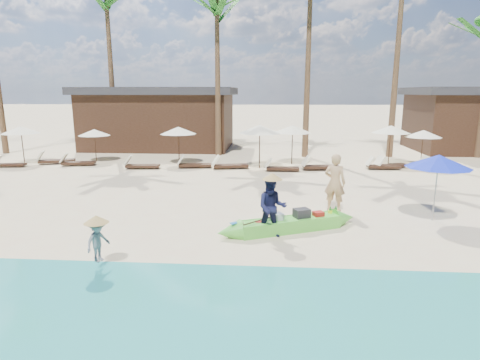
{
  "coord_description": "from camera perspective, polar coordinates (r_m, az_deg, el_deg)",
  "views": [
    {
      "loc": [
        -0.11,
        -11.19,
        3.98
      ],
      "look_at": [
        -1.07,
        2.0,
        1.07
      ],
      "focal_mm": 30.0,
      "sensor_mm": 36.0,
      "label": 1
    }
  ],
  "objects": [
    {
      "name": "resort_parasol_4",
      "position": [
        22.78,
        -8.78,
        6.98
      ],
      "size": [
        2.03,
        2.03,
        2.09
      ],
      "color": "#382217",
      "rests_on": "ground"
    },
    {
      "name": "resort_parasol_2",
      "position": [
        25.7,
        -28.73,
        6.27
      ],
      "size": [
        2.06,
        2.06,
        2.12
      ],
      "color": "#382217",
      "rests_on": "ground"
    },
    {
      "name": "resort_parasol_5",
      "position": [
        21.19,
        2.82,
        7.24
      ],
      "size": [
        2.24,
        2.24,
        2.31
      ],
      "color": "#382217",
      "rests_on": "ground"
    },
    {
      "name": "palm_3",
      "position": [
        26.08,
        -3.3,
        22.53
      ],
      "size": [
        2.08,
        2.08,
        10.52
      ],
      "color": "brown",
      "rests_on": "ground"
    },
    {
      "name": "lounger_4_left",
      "position": [
        21.88,
        -14.0,
        2.1
      ],
      "size": [
        1.89,
        0.74,
        0.63
      ],
      "rotation": [
        0.0,
        0.0,
        0.1
      ],
      "color": "#382217",
      "rests_on": "ground"
    },
    {
      "name": "pavilion_east",
      "position": [
        32.02,
        30.59,
        7.5
      ],
      "size": [
        8.8,
        6.6,
        4.3
      ],
      "color": "#382217",
      "rests_on": "ground"
    },
    {
      "name": "lounger_8_left",
      "position": [
        23.11,
        26.08,
        1.78
      ],
      "size": [
        2.08,
        0.97,
        0.68
      ],
      "rotation": [
        0.0,
        0.0,
        0.18
      ],
      "color": "#382217",
      "rests_on": "ground"
    },
    {
      "name": "lounger_6_right",
      "position": [
        21.28,
        11.12,
        1.99
      ],
      "size": [
        2.03,
        0.82,
        0.67
      ],
      "rotation": [
        0.0,
        0.0,
        0.11
      ],
      "color": "#382217",
      "rests_on": "ground"
    },
    {
      "name": "resort_parasol_7",
      "position": [
        24.03,
        20.67,
        6.77
      ],
      "size": [
        2.1,
        2.1,
        2.17
      ],
      "color": "#382217",
      "rests_on": "ground"
    },
    {
      "name": "pavilion_west",
      "position": [
        29.81,
        -11.32,
        8.72
      ],
      "size": [
        10.8,
        6.6,
        4.3
      ],
      "color": "#382217",
      "rests_on": "ground"
    },
    {
      "name": "vendor_yellow",
      "position": [
        9.78,
        -19.56,
        -8.16
      ],
      "size": [
        0.59,
        0.72,
        0.98
      ],
      "primitive_type": "imported",
      "rotation": [
        0.0,
        0.0,
        1.16
      ],
      "color": "gray",
      "rests_on": "ground"
    },
    {
      "name": "lounger_6_left",
      "position": [
        20.67,
        5.72,
        1.8
      ],
      "size": [
        1.77,
        0.58,
        0.6
      ],
      "rotation": [
        0.0,
        0.0,
        0.02
      ],
      "color": "#382217",
      "rests_on": "ground"
    },
    {
      "name": "lounger_5_left",
      "position": [
        21.24,
        -1.68,
        2.19
      ],
      "size": [
        1.99,
        0.96,
        0.65
      ],
      "rotation": [
        0.0,
        0.0,
        0.2
      ],
      "color": "#382217",
      "rests_on": "ground"
    },
    {
      "name": "lounger_3_left",
      "position": [
        24.99,
        -24.93,
        2.6
      ],
      "size": [
        2.08,
        1.22,
        0.68
      ],
      "rotation": [
        0.0,
        0.0,
        0.33
      ],
      "color": "#382217",
      "rests_on": "ground"
    },
    {
      "name": "palm_2",
      "position": [
        28.7,
        -18.43,
        22.25
      ],
      "size": [
        2.08,
        2.08,
        11.33
      ],
      "color": "brown",
      "rests_on": "ground"
    },
    {
      "name": "lounger_7_right",
      "position": [
        22.34,
        19.45,
        1.95
      ],
      "size": [
        1.78,
        0.55,
        0.6
      ],
      "rotation": [
        0.0,
        0.0,
        0.0
      ],
      "color": "#382217",
      "rests_on": "ground"
    },
    {
      "name": "wet_sand_strip",
      "position": [
        7.36,
        4.65,
        -20.36
      ],
      "size": [
        240.0,
        4.5,
        0.01
      ],
      "primitive_type": "cube",
      "color": "tan",
      "rests_on": "ground"
    },
    {
      "name": "lounger_2_left",
      "position": [
        25.08,
        -30.12,
        2.01
      ],
      "size": [
        1.68,
        0.7,
        0.55
      ],
      "rotation": [
        0.0,
        0.0,
        0.12
      ],
      "color": "#382217",
      "rests_on": "ground"
    },
    {
      "name": "resort_parasol_3",
      "position": [
        24.82,
        -20.02,
        6.37
      ],
      "size": [
        1.82,
        1.82,
        1.88
      ],
      "color": "#382217",
      "rests_on": "ground"
    },
    {
      "name": "vendor_green",
      "position": [
        11.15,
        4.55,
        -3.92
      ],
      "size": [
        0.86,
        0.68,
        1.71
      ],
      "primitive_type": "imported",
      "rotation": [
        0.0,
        0.0,
        0.04
      ],
      "color": "#15183A",
      "rests_on": "ground"
    },
    {
      "name": "lounger_4_right",
      "position": [
        21.61,
        -6.75,
        2.26
      ],
      "size": [
        1.89,
        0.81,
        0.62
      ],
      "rotation": [
        0.0,
        0.0,
        0.14
      ],
      "color": "#382217",
      "rests_on": "ground"
    },
    {
      "name": "blue_umbrella",
      "position": [
        13.74,
        26.4,
        2.41
      ],
      "size": [
        1.96,
        1.96,
        2.11
      ],
      "color": "#99999E",
      "rests_on": "ground"
    },
    {
      "name": "lounger_7_left",
      "position": [
        22.75,
        20.45,
        2.06
      ],
      "size": [
        1.89,
        1.13,
        0.61
      ],
      "rotation": [
        0.0,
        0.0,
        0.35
      ],
      "color": "#382217",
      "rests_on": "ground"
    },
    {
      "name": "resort_parasol_6",
      "position": [
        22.58,
        7.49,
        7.19
      ],
      "size": [
        2.12,
        2.12,
        2.19
      ],
      "color": "#382217",
      "rests_on": "ground"
    },
    {
      "name": "lounger_3_right",
      "position": [
        23.9,
        -22.28,
        2.39
      ],
      "size": [
        1.91,
        0.92,
        0.62
      ],
      "rotation": [
        0.0,
        0.0,
        0.2
      ],
      "color": "#382217",
      "rests_on": "ground"
    },
    {
      "name": "tourist",
      "position": [
        13.91,
        13.34,
        -0.36
      ],
      "size": [
        0.85,
        0.72,
        1.98
      ],
      "primitive_type": "imported",
      "rotation": [
        0.0,
        0.0,
        2.74
      ],
      "color": "tan",
      "rests_on": "ground"
    },
    {
      "name": "resort_parasol_8",
      "position": [
        23.83,
        24.63,
        6.01
      ],
      "size": [
        1.93,
        1.93,
        1.98
      ],
      "color": "#382217",
      "rests_on": "ground"
    },
    {
      "name": "ground",
      "position": [
        11.88,
        4.49,
        -7.22
      ],
      "size": [
        240.0,
        240.0,
        0.0
      ],
      "primitive_type": "plane",
      "color": "beige",
      "rests_on": "ground"
    },
    {
      "name": "green_canoe",
      "position": [
        11.88,
        7.05,
        -6.2
      ],
      "size": [
        4.64,
        2.3,
        0.63
      ],
      "rotation": [
        0.0,
        0.0,
        0.42
      ],
      "color": "#55C63C",
      "rests_on": "ground"
    }
  ]
}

